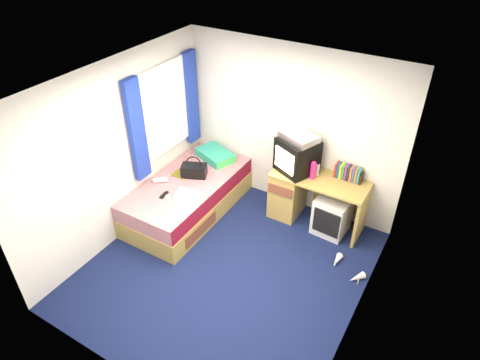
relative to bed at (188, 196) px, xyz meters
The scene contains 20 objects.
ground 1.33m from the bed, 32.46° to the right, with size 3.40×3.40×0.00m, color #0C1438.
room_shell 1.76m from the bed, 32.46° to the right, with size 3.40×3.40×3.40m.
bed is the anchor object (origin of this frame).
pillow 0.78m from the bed, 88.64° to the left, with size 0.57×0.37×0.13m, color teal.
desk 1.61m from the bed, 27.38° to the left, with size 1.30×0.55×0.75m.
storage_cube 2.06m from the bed, 18.57° to the left, with size 0.43×0.43×0.54m, color silver.
crt_tv 1.69m from the bed, 28.93° to the left, with size 0.62×0.60×0.48m.
vcr 1.83m from the bed, 29.03° to the left, with size 0.47×0.34×0.09m, color silver.
book_row 2.27m from the bed, 24.19° to the left, with size 0.34×0.13×0.20m.
picture_frame 2.44m from the bed, 22.29° to the left, with size 0.02×0.12×0.14m, color black.
pink_water_bottle 1.84m from the bed, 22.81° to the left, with size 0.08×0.08×0.24m, color #EE2172.
aerosol_can 1.89m from the bed, 25.48° to the left, with size 0.05×0.05×0.18m, color silver.
handbag 0.40m from the bed, 84.06° to the left, with size 0.40×0.33×0.32m.
towel 0.54m from the bed, 52.79° to the right, with size 0.29×0.24×0.10m, color silver.
magazine 0.35m from the bed, 142.70° to the left, with size 0.21×0.28×0.01m, color gold.
water_bottle 0.48m from the bed, 144.29° to the right, with size 0.07×0.07×0.20m, color silver.
colour_swatch_fan 0.56m from the bed, 83.07° to the right, with size 0.22×0.06×0.01m, color yellow.
remote_control 0.52m from the bed, 97.36° to the right, with size 0.05×0.16×0.02m, color black.
window_assembly 1.25m from the bed, 155.84° to the left, with size 0.11×1.42×1.40m.
white_heels 2.42m from the bed, ahead, with size 0.46×0.38×0.09m.
Camera 1 is at (2.09, -3.18, 4.00)m, focal length 32.00 mm.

